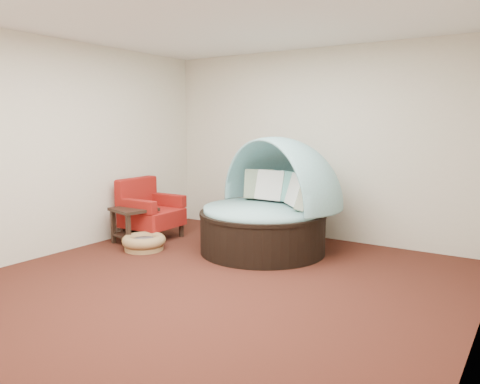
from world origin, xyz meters
The scene contains 8 objects.
floor centered at (0.00, 0.00, 0.00)m, with size 5.00×5.00×0.00m, color #431D13.
wall_back centered at (0.00, 2.50, 1.40)m, with size 5.00×5.00×0.00m, color beige.
wall_left centered at (-2.50, 0.00, 1.40)m, with size 5.00×5.00×0.00m, color beige.
ceiling centered at (0.00, 0.00, 2.80)m, with size 5.00×5.00×0.00m, color white.
canopy_daybed centered at (-0.19, 1.41, 0.71)m, with size 2.23×2.21×1.54m.
pet_basket centered at (-1.63, 0.51, 0.11)m, with size 0.73×0.73×0.21m.
red_armchair centered at (-2.06, 1.06, 0.41)m, with size 0.78×0.79×0.90m.
side_table centered at (-2.00, 0.69, 0.34)m, with size 0.66×0.66×0.52m.
Camera 1 is at (2.86, -3.97, 1.71)m, focal length 35.00 mm.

